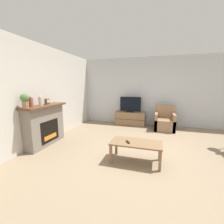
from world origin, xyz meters
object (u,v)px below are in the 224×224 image
mantel_vase_centre_left (40,101)px  remote (128,142)px  mantel_clock (47,102)px  tv_stand (130,118)px  potted_plant (25,100)px  fireplace (45,125)px  armchair (164,122)px  mantel_vase_left (31,102)px  coffee_table (136,145)px  tv (130,105)px

mantel_vase_centre_left → remote: mantel_vase_centre_left is taller
mantel_clock → tv_stand: 3.30m
mantel_vase_centre_left → potted_plant: bearing=-90.0°
fireplace → armchair: bearing=37.4°
armchair → tv_stand: bearing=167.3°
mantel_vase_left → mantel_clock: 0.53m
mantel_vase_centre_left → fireplace: bearing=99.5°
mantel_clock → tv_stand: size_ratio=0.13×
fireplace → coffee_table: 2.52m
mantel_vase_left → coffee_table: (2.48, 0.15, -0.83)m
potted_plant → coffee_table: potted_plant is taller
fireplace → mantel_vase_centre_left: size_ratio=5.33×
tv_stand → coffee_table: (0.64, -2.97, 0.12)m
mantel_vase_centre_left → mantel_clock: 0.24m
mantel_vase_centre_left → tv: size_ratio=0.30×
mantel_vase_left → armchair: bearing=41.8°
mantel_clock → armchair: (3.15, 2.29, -0.88)m
fireplace → coffee_table: bearing=-5.6°
mantel_clock → potted_plant: bearing=-90.1°
potted_plant → remote: size_ratio=2.19×
mantel_vase_left → mantel_vase_centre_left: bearing=90.0°
mantel_vase_left → armchair: 4.34m
tv_stand → mantel_vase_left: bearing=-120.4°
fireplace → mantel_clock: (0.02, 0.13, 0.61)m
mantel_vase_centre_left → remote: 2.45m
potted_plant → coffee_table: (2.48, 0.32, -0.90)m
remote → tv_stand: bearing=69.0°
mantel_clock → remote: bearing=-11.0°
potted_plant → tv_stand: bearing=60.8°
tv_stand → tv: (0.00, -0.00, 0.55)m
mantel_vase_left → mantel_vase_centre_left: size_ratio=1.01×
potted_plant → tv: 3.79m
potted_plant → remote: potted_plant is taller
mantel_vase_left → fireplace: bearing=92.4°
armchair → mantel_vase_left: bearing=-138.2°
coffee_table → remote: bearing=-156.9°
mantel_vase_centre_left → armchair: bearing=38.7°
tv_stand → armchair: 1.35m
mantel_vase_left → armchair: size_ratio=0.29×
fireplace → coffee_table: (2.50, -0.25, -0.18)m
potted_plant → armchair: (3.16, 2.99, -1.00)m
potted_plant → coffee_table: size_ratio=0.31×
armchair → remote: (-0.84, -2.74, 0.17)m
tv → fireplace: bearing=-124.2°
mantel_vase_left → remote: mantel_vase_left is taller
mantel_clock → tv_stand: (1.83, 2.59, -0.91)m
fireplace → mantel_vase_centre_left: mantel_vase_centre_left is taller
tv → coffee_table: tv is taller
mantel_clock → armchair: size_ratio=0.17×
mantel_vase_left → mantel_vase_centre_left: mantel_vase_left is taller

